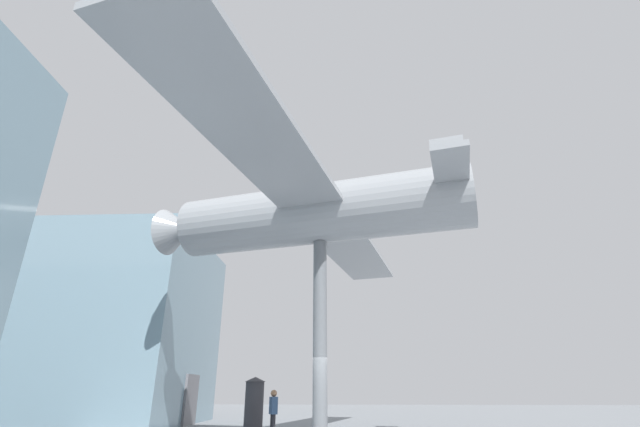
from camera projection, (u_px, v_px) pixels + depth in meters
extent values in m
cube|color=#7593A3|center=(66.00, 328.00, 22.61)|extent=(9.02, 14.13, 9.21)
cube|color=slate|center=(85.00, 240.00, 24.49)|extent=(0.36, 13.42, 0.60)
cube|color=slate|center=(191.00, 399.00, 21.01)|extent=(1.80, 0.12, 2.30)
cylinder|color=slate|center=(320.00, 337.00, 13.30)|extent=(0.44, 0.44, 6.22)
cylinder|color=#93999E|center=(320.00, 213.00, 14.89)|extent=(4.70, 10.36, 2.10)
cube|color=#93999E|center=(320.00, 213.00, 14.89)|extent=(18.90, 7.11, 0.18)
cube|color=#93999E|center=(453.00, 193.00, 13.69)|extent=(6.13, 2.56, 0.18)
cube|color=#93999E|center=(449.00, 164.00, 14.09)|extent=(0.46, 1.11, 1.98)
cone|color=#93999E|center=(180.00, 231.00, 16.49)|extent=(2.05, 1.65, 1.79)
sphere|color=black|center=(162.00, 233.00, 16.71)|extent=(0.44, 0.44, 0.44)
cylinder|color=#232328|center=(273.00, 426.00, 15.41)|extent=(0.14, 0.14, 0.76)
cylinder|color=#232328|center=(272.00, 426.00, 15.57)|extent=(0.14, 0.14, 0.76)
cube|color=navy|center=(273.00, 405.00, 15.75)|extent=(0.46, 0.37, 0.59)
sphere|color=#936B4C|center=(274.00, 393.00, 15.90)|extent=(0.24, 0.24, 0.24)
cylinder|color=#333338|center=(254.00, 406.00, 18.22)|extent=(0.79, 0.79, 1.91)
cone|color=#2D2D33|center=(255.00, 379.00, 18.63)|extent=(0.91, 0.91, 0.20)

